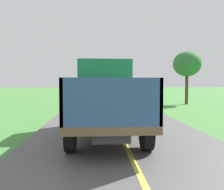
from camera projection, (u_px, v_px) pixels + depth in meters
name	position (u px, v px, depth m)	size (l,w,h in m)	color
banana_truck_near	(106.00, 96.00, 9.02)	(2.38, 5.82, 2.80)	#2D2D30
banana_truck_far	(105.00, 89.00, 19.80)	(2.38, 5.81, 2.80)	#2D2D30
roadside_tree_near_left	(187.00, 64.00, 21.90)	(2.52, 2.52, 4.80)	#4C3823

